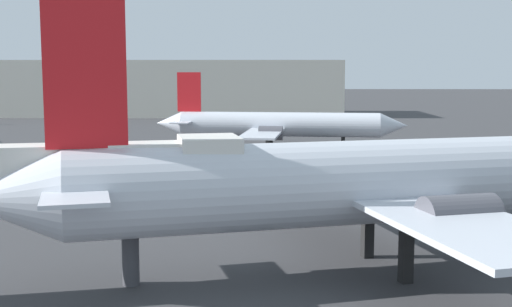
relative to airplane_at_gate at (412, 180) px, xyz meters
name	(u,v)px	position (x,y,z in m)	size (l,w,h in m)	color
airplane_at_gate	(412,180)	(0.00, 0.00, 0.00)	(37.80, 23.10, 11.86)	silver
airplane_far_left	(277,124)	(-5.37, 39.98, -0.82)	(26.34, 23.35, 8.54)	silver
jet_bridge	(43,178)	(-15.24, -3.39, 0.59)	(17.48, 5.94, 6.07)	silver
terminal_building	(167,88)	(-26.05, 103.01, 1.34)	(67.74, 21.95, 10.58)	beige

